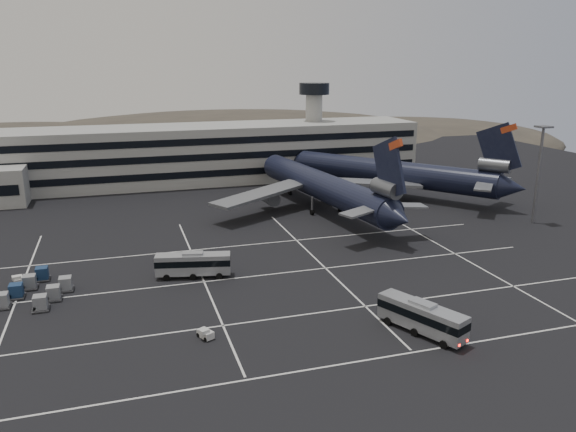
# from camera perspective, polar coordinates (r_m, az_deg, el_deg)

# --- Properties ---
(ground) EXTENTS (260.00, 260.00, 0.00)m
(ground) POSITION_cam_1_polar(r_m,az_deg,el_deg) (76.62, -3.58, -7.27)
(ground) COLOR black
(ground) RESTS_ON ground
(lane_markings) EXTENTS (90.00, 55.62, 0.01)m
(lane_markings) POSITION_cam_1_polar(r_m,az_deg,el_deg) (77.47, -3.02, -6.99)
(lane_markings) COLOR silver
(lane_markings) RESTS_ON ground
(terminal) EXTENTS (125.00, 26.00, 24.00)m
(terminal) POSITION_cam_1_polar(r_m,az_deg,el_deg) (142.36, -11.61, 6.02)
(terminal) COLOR gray
(terminal) RESTS_ON ground
(hills) EXTENTS (352.00, 180.00, 44.00)m
(hills) POSITION_cam_1_polar(r_m,az_deg,el_deg) (244.79, -8.87, 5.52)
(hills) COLOR #38332B
(hills) RESTS_ON ground
(lightpole_right) EXTENTS (2.40, 2.40, 18.28)m
(lightpole_right) POSITION_cam_1_polar(r_m,az_deg,el_deg) (113.32, 24.20, 5.11)
(lightpole_right) COLOR slate
(lightpole_right) RESTS_ON ground
(trijet_main) EXTENTS (47.06, 57.65, 18.08)m
(trijet_main) POSITION_cam_1_polar(r_m,az_deg,el_deg) (113.14, 3.58, 3.04)
(trijet_main) COLOR black
(trijet_main) RESTS_ON ground
(trijet_far) EXTENTS (40.15, 48.98, 18.08)m
(trijet_far) POSITION_cam_1_polar(r_m,az_deg,el_deg) (128.66, 10.84, 4.39)
(trijet_far) COLOR black
(trijet_far) RESTS_ON ground
(bus_near) EXTENTS (6.74, 10.78, 3.79)m
(bus_near) POSITION_cam_1_polar(r_m,az_deg,el_deg) (65.43, 13.44, -9.85)
(bus_near) COLOR gray
(bus_near) RESTS_ON ground
(bus_far) EXTENTS (10.77, 4.61, 3.70)m
(bus_far) POSITION_cam_1_polar(r_m,az_deg,el_deg) (80.50, -9.62, -4.77)
(bus_far) COLOR gray
(bus_far) RESTS_ON ground
(tug_a) EXTENTS (1.82, 2.45, 1.41)m
(tug_a) POSITION_cam_1_polar(r_m,az_deg,el_deg) (85.66, -25.70, -5.89)
(tug_a) COLOR beige
(tug_a) RESTS_ON ground
(tug_b) EXTENTS (1.89, 2.23, 1.24)m
(tug_b) POSITION_cam_1_polar(r_m,az_deg,el_deg) (63.91, -8.34, -11.73)
(tug_b) COLOR beige
(tug_b) RESTS_ON ground
(uld_cluster) EXTENTS (9.88, 13.34, 1.89)m
(uld_cluster) POSITION_cam_1_polar(r_m,az_deg,el_deg) (80.54, -24.24, -6.81)
(uld_cluster) COLOR #2D2D30
(uld_cluster) RESTS_ON ground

